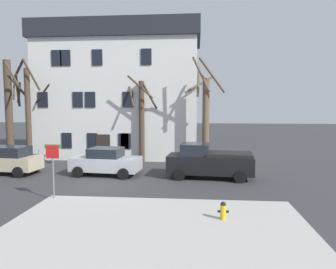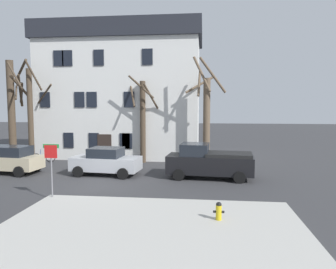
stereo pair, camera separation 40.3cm
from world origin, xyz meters
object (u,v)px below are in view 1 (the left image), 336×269
object	(u,v)px
tree_bare_near	(10,108)
tree_bare_end	(205,115)
street_sign_pole	(53,161)
building_main	(120,91)
bicycle_leaning	(41,158)
car_silver_sedan	(106,162)
pickup_truck_black	(209,162)
tree_bare_mid	(28,112)
tree_bare_far	(142,119)
car_beige_wagon	(6,160)
fire_hydrant	(223,210)

from	to	relation	value
tree_bare_near	tree_bare_end	bearing A→B (deg)	-0.47
tree_bare_end	street_sign_pole	distance (m)	11.68
building_main	street_sign_pole	world-z (taller)	building_main
bicycle_leaning	tree_bare_near	bearing A→B (deg)	178.20
car_silver_sedan	pickup_truck_black	bearing A→B (deg)	-1.71
car_silver_sedan	tree_bare_mid	bearing A→B (deg)	153.66
tree_bare_far	car_beige_wagon	size ratio (longest dim) A/B	1.48
tree_bare_end	fire_hydrant	world-z (taller)	tree_bare_end
bicycle_leaning	tree_bare_mid	bearing A→B (deg)	-155.13
tree_bare_far	tree_bare_end	xyz separation A→B (m)	(4.75, -0.88, 0.30)
building_main	bicycle_leaning	bearing A→B (deg)	-139.96
tree_bare_far	fire_hydrant	world-z (taller)	tree_bare_far
pickup_truck_black	bicycle_leaning	distance (m)	13.10
car_beige_wagon	fire_hydrant	world-z (taller)	car_beige_wagon
fire_hydrant	bicycle_leaning	bearing A→B (deg)	138.49
tree_bare_near	tree_bare_far	size ratio (longest dim) A/B	1.20
tree_bare_mid	bicycle_leaning	bearing A→B (deg)	24.87
tree_bare_near	car_silver_sedan	size ratio (longest dim) A/B	1.80
tree_bare_near	tree_bare_mid	size ratio (longest dim) A/B	1.04
fire_hydrant	tree_bare_mid	bearing A→B (deg)	140.96
tree_bare_far	car_silver_sedan	bearing A→B (deg)	-108.01
building_main	car_silver_sedan	xyz separation A→B (m)	(0.96, -8.03, -4.72)
tree_bare_far	pickup_truck_black	xyz separation A→B (m)	(4.93, -4.75, -2.35)
tree_bare_end	bicycle_leaning	size ratio (longest dim) A/B	4.55
tree_bare_mid	tree_bare_far	xyz separation A→B (m)	(8.30, 1.18, -0.54)
pickup_truck_black	car_silver_sedan	bearing A→B (deg)	178.29
tree_bare_mid	pickup_truck_black	world-z (taller)	tree_bare_mid
car_silver_sedan	pickup_truck_black	size ratio (longest dim) A/B	0.84
tree_bare_near	pickup_truck_black	bearing A→B (deg)	-15.02
car_beige_wagon	pickup_truck_black	xyz separation A→B (m)	(12.84, 0.02, 0.08)
car_beige_wagon	fire_hydrant	distance (m)	15.00
building_main	car_silver_sedan	world-z (taller)	building_main
car_beige_wagon	street_sign_pole	world-z (taller)	street_sign_pole
car_silver_sedan	street_sign_pole	world-z (taller)	street_sign_pole
car_beige_wagon	pickup_truck_black	size ratio (longest dim) A/B	0.85
tree_bare_end	bicycle_leaning	xyz separation A→B (m)	(-12.31, 0.05, -3.29)
tree_bare_mid	bicycle_leaning	distance (m)	3.61
car_silver_sedan	tree_bare_far	bearing A→B (deg)	71.99
tree_bare_end	street_sign_pole	world-z (taller)	tree_bare_end
building_main	car_beige_wagon	size ratio (longest dim) A/B	3.07
building_main	tree_bare_far	bearing A→B (deg)	-54.93
pickup_truck_black	street_sign_pole	xyz separation A→B (m)	(-7.33, -5.19, 0.82)
building_main	street_sign_pole	size ratio (longest dim) A/B	5.25
car_silver_sedan	pickup_truck_black	distance (m)	6.41
pickup_truck_black	car_beige_wagon	bearing A→B (deg)	-179.92
tree_bare_mid	pickup_truck_black	distance (m)	14.00
tree_bare_near	tree_bare_mid	world-z (taller)	tree_bare_near
building_main	tree_bare_near	distance (m)	8.72
tree_bare_end	fire_hydrant	bearing A→B (deg)	-87.88
tree_bare_near	car_beige_wagon	world-z (taller)	tree_bare_near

